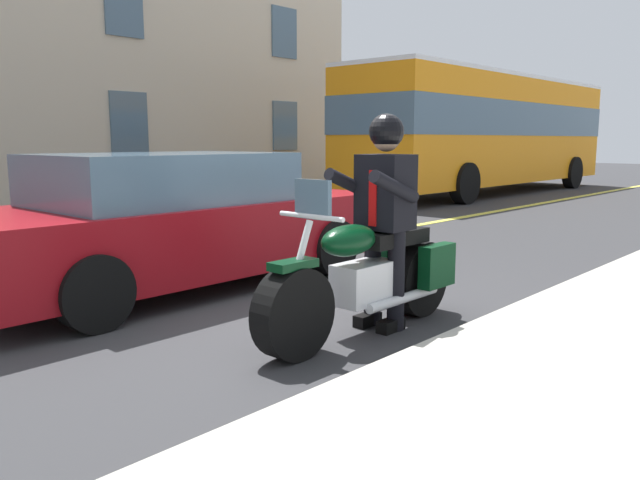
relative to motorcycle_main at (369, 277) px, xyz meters
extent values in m
plane|color=#333335|center=(-0.08, -1.29, -0.45)|extent=(80.00, 80.00, 0.00)
cube|color=#E5DB4C|center=(-0.08, -3.29, -0.45)|extent=(60.00, 0.16, 0.01)
cylinder|color=black|center=(0.85, -0.01, -0.12)|extent=(0.66, 0.20, 0.66)
cylinder|color=black|center=(-0.70, 0.00, -0.12)|extent=(0.66, 0.20, 0.66)
cube|color=silver|center=(0.05, 0.00, -0.03)|extent=(0.56, 0.28, 0.32)
ellipsoid|color=black|center=(0.25, 0.00, 0.33)|extent=(0.56, 0.28, 0.24)
cube|color=black|center=(-0.30, 0.00, 0.29)|extent=(0.70, 0.28, 0.12)
cube|color=black|center=(-0.65, 0.22, 0.03)|extent=(0.40, 0.12, 0.36)
cube|color=black|center=(-0.66, -0.22, 0.03)|extent=(0.40, 0.12, 0.36)
cylinder|color=silver|center=(0.83, -0.01, 0.15)|extent=(0.35, 0.05, 0.76)
cylinder|color=silver|center=(0.67, -0.01, 0.55)|extent=(0.04, 0.60, 0.04)
cube|color=black|center=(0.85, -0.01, 0.23)|extent=(0.36, 0.16, 0.06)
cylinder|color=silver|center=(-0.25, 0.16, -0.19)|extent=(0.90, 0.08, 0.08)
cube|color=slate|center=(0.65, -0.01, 0.67)|extent=(0.04, 0.32, 0.28)
cylinder|color=black|center=(-0.20, 0.12, -0.03)|extent=(0.14, 0.14, 0.84)
cube|color=black|center=(-0.14, 0.12, -0.40)|extent=(0.26, 0.11, 0.10)
cylinder|color=black|center=(-0.20, -0.12, -0.03)|extent=(0.14, 0.14, 0.84)
cube|color=black|center=(-0.14, -0.12, -0.40)|extent=(0.26, 0.11, 0.10)
cube|color=black|center=(-0.20, 0.00, 0.67)|extent=(0.32, 0.40, 0.60)
cube|color=red|center=(-0.04, 0.00, 0.63)|extent=(0.02, 0.07, 0.44)
cylinder|color=black|center=(-0.02, 0.22, 0.73)|extent=(0.55, 0.10, 0.28)
cylinder|color=black|center=(-0.03, -0.22, 0.73)|extent=(0.55, 0.10, 0.28)
sphere|color=tan|center=(-0.20, 0.00, 1.10)|extent=(0.22, 0.22, 0.22)
sphere|color=black|center=(-0.20, 0.00, 1.15)|extent=(0.28, 0.28, 0.28)
cube|color=orange|center=(-12.87, -5.83, 1.32)|extent=(11.00, 2.50, 2.85)
cube|color=slate|center=(-12.87, -5.83, 1.65)|extent=(11.04, 2.52, 0.90)
cube|color=slate|center=(-18.37, -5.83, 1.55)|extent=(0.06, 2.40, 1.90)
cube|color=white|center=(-12.87, -5.83, 2.80)|extent=(11.00, 2.50, 0.10)
cylinder|color=black|center=(-16.47, -7.03, 0.05)|extent=(1.00, 0.30, 1.00)
cylinder|color=black|center=(-16.47, -4.63, 0.05)|extent=(1.00, 0.30, 1.00)
cylinder|color=black|center=(-9.67, -7.03, 0.05)|extent=(1.00, 0.30, 1.00)
cylinder|color=black|center=(-9.67, -4.63, 0.05)|extent=(1.00, 0.30, 1.00)
cube|color=maroon|center=(0.02, -2.49, 0.10)|extent=(4.60, 1.80, 0.70)
cube|color=slate|center=(0.22, -2.49, 0.65)|extent=(2.40, 1.60, 0.60)
cylinder|color=black|center=(-1.43, -3.34, -0.13)|extent=(0.64, 0.22, 0.64)
cylinder|color=black|center=(-1.43, -1.64, -0.13)|extent=(0.64, 0.22, 0.64)
cylinder|color=black|center=(1.47, -3.34, -0.13)|extent=(0.64, 0.22, 0.64)
cylinder|color=black|center=(1.47, -1.64, -0.13)|extent=(0.64, 0.22, 0.64)
cube|color=slate|center=(-11.12, -12.26, 1.55)|extent=(1.10, 0.06, 1.60)
cube|color=slate|center=(-5.29, -12.26, 1.55)|extent=(1.10, 0.06, 1.60)
cube|color=slate|center=(-11.12, -12.26, 4.55)|extent=(1.10, 0.06, 1.60)
cube|color=slate|center=(-5.29, -12.26, 4.55)|extent=(1.10, 0.06, 1.60)
camera|label=1|loc=(3.87, 3.01, 1.08)|focal=35.31mm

